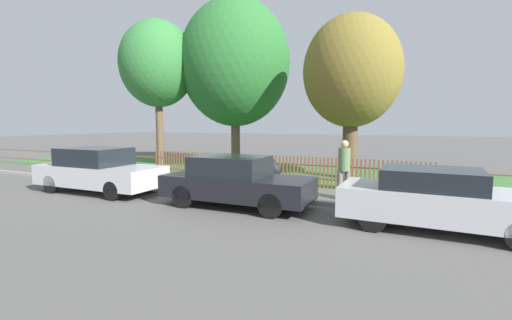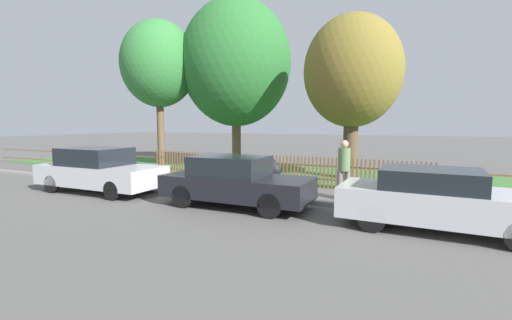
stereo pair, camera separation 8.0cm
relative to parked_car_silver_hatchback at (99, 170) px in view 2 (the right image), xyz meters
The scene contains 12 objects.
ground_plane 4.92m from the parked_car_silver_hatchback, 14.08° to the left, with size 120.00×120.00×0.00m, color #565451.
kerb_stone 4.94m from the parked_car_silver_hatchback, 15.22° to the left, with size 34.75×0.20×0.12m, color gray.
grass_strip 8.44m from the parked_car_silver_hatchback, 55.86° to the left, with size 34.75×6.25×0.01m, color #3D7033.
park_fence 6.09m from the parked_car_silver_hatchback, 39.17° to the left, with size 34.75×0.05×1.11m.
parked_car_silver_hatchback is the anchor object (origin of this frame).
parked_car_black_saloon 5.15m from the parked_car_silver_hatchback, ahead, with size 4.18×1.68×1.41m.
parked_car_navy_estate 10.16m from the parked_car_silver_hatchback, ahead, with size 4.22×1.82×1.34m.
covered_motorcycle 5.41m from the parked_car_silver_hatchback, 30.52° to the left, with size 1.97×0.83×1.18m.
tree_nearest_kerb 7.51m from the parked_car_silver_hatchback, 110.67° to the left, with size 3.72×3.72×7.40m.
tree_behind_motorcycle 8.92m from the parked_car_silver_hatchback, 80.81° to the left, with size 5.55×5.55×8.55m.
tree_mid_park 10.32m from the parked_car_silver_hatchback, 41.67° to the left, with size 3.97×3.97×6.71m.
pedestrian_near_fence 8.07m from the parked_car_silver_hatchback, 16.73° to the left, with size 0.52×0.52×1.81m.
Camera 2 is at (4.93, -9.33, 2.32)m, focal length 24.00 mm.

